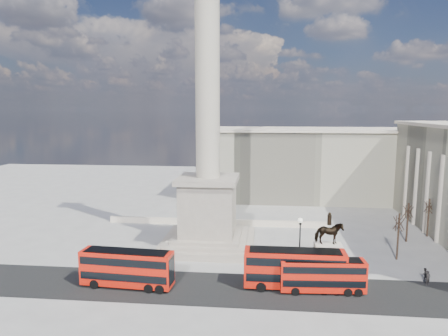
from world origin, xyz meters
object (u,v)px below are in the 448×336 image
equestrian_statue (328,256)px  nelsons_column (208,163)px  pedestrian_walking (428,278)px  red_bus_a (128,268)px  victorian_lamp (300,240)px  pedestrian_standing (425,274)px  pedestrian_crossing (264,255)px  red_bus_b (295,269)px  red_bus_c (323,275)px

equestrian_statue → nelsons_column: bearing=146.0°
pedestrian_walking → red_bus_a: bearing=157.1°
red_bus_a → victorian_lamp: size_ratio=1.56×
pedestrian_standing → pedestrian_crossing: (-19.76, 4.33, 0.05)m
nelsons_column → red_bus_b: (12.21, -14.09, -10.43)m
red_bus_a → red_bus_b: red_bus_b is taller
red_bus_c → pedestrian_walking: red_bus_c is taller
red_bus_a → pedestrian_walking: red_bus_a is taller
red_bus_a → red_bus_b: 19.75m
pedestrian_walking → pedestrian_standing: size_ratio=1.13×
red_bus_a → red_bus_c: size_ratio=1.14×
nelsons_column → equestrian_statue: size_ratio=5.82×
red_bus_a → victorian_lamp: bearing=21.9°
red_bus_a → victorian_lamp: 21.77m
red_bus_c → pedestrian_walking: (12.87, 3.13, -1.16)m
pedestrian_crossing → red_bus_c: bearing=164.8°
red_bus_c → pedestrian_crossing: bearing=123.8°
nelsons_column → pedestrian_walking: bearing=-22.2°
red_bus_b → victorian_lamp: bearing=79.7°
victorian_lamp → pedestrian_standing: size_ratio=4.55×
red_bus_b → victorian_lamp: 5.56m
nelsons_column → red_bus_a: size_ratio=4.48×
red_bus_a → pedestrian_crossing: size_ratio=6.68×
victorian_lamp → pedestrian_walking: (15.04, -2.61, -3.32)m
pedestrian_standing → pedestrian_crossing: size_ratio=0.94×
nelsons_column → red_bus_c: 23.82m
nelsons_column → pedestrian_crossing: bearing=-33.9°
red_bus_b → equestrian_statue: 5.21m
pedestrian_crossing → nelsons_column: bearing=3.6°
red_bus_b → victorian_lamp: victorian_lamp is taller
pedestrian_walking → red_bus_c: bearing=164.4°
nelsons_column → pedestrian_crossing: nelsons_column is taller
red_bus_c → pedestrian_walking: bearing=10.2°
nelsons_column → red_bus_b: nelsons_column is taller
victorian_lamp → equestrian_statue: size_ratio=0.84×
pedestrian_standing → red_bus_b: bearing=-15.4°
nelsons_column → red_bus_c: nelsons_column is taller
nelsons_column → red_bus_c: bearing=-43.6°
red_bus_b → red_bus_a: bearing=-175.8°
victorian_lamp → pedestrian_crossing: 6.49m
red_bus_a → pedestrian_crossing: (16.07, 9.76, -1.50)m
red_bus_c → equestrian_statue: equestrian_statue is taller
red_bus_c → pedestrian_crossing: (-6.75, 8.86, -1.22)m
red_bus_a → red_bus_c: 22.84m
victorian_lamp → pedestrian_crossing: size_ratio=4.29×
pedestrian_standing → red_bus_a: bearing=-20.6°
victorian_lamp → pedestrian_walking: size_ratio=4.01×
nelsons_column → equestrian_statue: 22.15m
pedestrian_walking → equestrian_statue: bearing=148.6°
red_bus_c → victorian_lamp: size_ratio=1.37×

